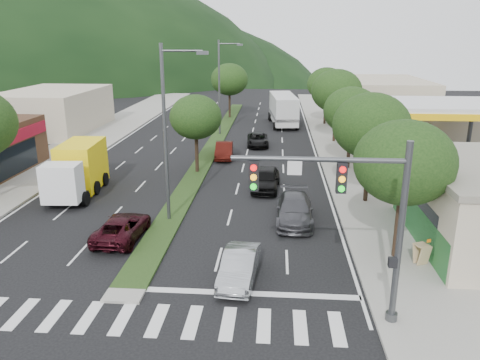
# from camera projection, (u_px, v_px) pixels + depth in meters

# --- Properties ---
(ground) EXTENTS (160.00, 160.00, 0.00)m
(ground) POSITION_uv_depth(u_px,v_px,m) (127.00, 291.00, 19.80)
(ground) COLOR black
(ground) RESTS_ON ground
(sidewalk_right) EXTENTS (5.00, 90.00, 0.15)m
(sidewalk_right) POSITION_uv_depth(u_px,v_px,m) (345.00, 154.00, 42.67)
(sidewalk_right) COLOR gray
(sidewalk_right) RESTS_ON ground
(sidewalk_left) EXTENTS (6.00, 90.00, 0.15)m
(sidewalk_left) POSITION_uv_depth(u_px,v_px,m) (75.00, 149.00, 44.56)
(sidewalk_left) COLOR gray
(sidewalk_left) RESTS_ON ground
(median) EXTENTS (1.60, 56.00, 0.12)m
(median) POSITION_uv_depth(u_px,v_px,m) (214.00, 144.00, 46.46)
(median) COLOR #1A3212
(median) RESTS_ON ground
(crosswalk) EXTENTS (19.00, 2.20, 0.01)m
(crosswalk) POSITION_uv_depth(u_px,v_px,m) (111.00, 318.00, 17.89)
(crosswalk) COLOR silver
(crosswalk) RESTS_ON ground
(traffic_signal) EXTENTS (6.12, 0.40, 7.00)m
(traffic_signal) POSITION_uv_depth(u_px,v_px,m) (358.00, 207.00, 16.29)
(traffic_signal) COLOR #47494C
(traffic_signal) RESTS_ON ground
(gas_canopy) EXTENTS (12.20, 8.20, 5.25)m
(gas_canopy) POSITION_uv_depth(u_px,v_px,m) (435.00, 109.00, 37.98)
(gas_canopy) COLOR silver
(gas_canopy) RESTS_ON ground
(bldg_left_far) EXTENTS (9.00, 14.00, 4.60)m
(bldg_left_far) POSITION_uv_depth(u_px,v_px,m) (54.00, 110.00, 52.93)
(bldg_left_far) COLOR #C3B79B
(bldg_left_far) RESTS_ON ground
(bldg_right_far) EXTENTS (10.00, 16.00, 5.20)m
(bldg_right_far) POSITION_uv_depth(u_px,v_px,m) (382.00, 100.00, 59.51)
(bldg_right_far) COLOR #C3B79B
(bldg_right_far) RESTS_ON ground
(tree_r_a) EXTENTS (4.60, 4.60, 6.63)m
(tree_r_a) POSITION_uv_depth(u_px,v_px,m) (404.00, 163.00, 21.30)
(tree_r_a) COLOR black
(tree_r_a) RESTS_ON sidewalk_right
(tree_r_b) EXTENTS (4.80, 4.80, 6.94)m
(tree_r_b) POSITION_uv_depth(u_px,v_px,m) (371.00, 126.00, 28.86)
(tree_r_b) COLOR black
(tree_r_b) RESTS_ON sidewalk_right
(tree_r_c) EXTENTS (4.40, 4.40, 6.48)m
(tree_r_c) POSITION_uv_depth(u_px,v_px,m) (352.00, 111.00, 36.57)
(tree_r_c) COLOR black
(tree_r_c) RESTS_ON sidewalk_right
(tree_r_d) EXTENTS (5.00, 5.00, 7.17)m
(tree_r_d) POSITION_uv_depth(u_px,v_px,m) (337.00, 91.00, 45.97)
(tree_r_d) COLOR black
(tree_r_d) RESTS_ON sidewalk_right
(tree_r_e) EXTENTS (4.60, 4.60, 6.71)m
(tree_r_e) POSITION_uv_depth(u_px,v_px,m) (326.00, 84.00, 55.58)
(tree_r_e) COLOR black
(tree_r_e) RESTS_ON sidewalk_right
(tree_med_near) EXTENTS (4.00, 4.00, 6.02)m
(tree_med_near) POSITION_uv_depth(u_px,v_px,m) (196.00, 117.00, 35.64)
(tree_med_near) COLOR black
(tree_med_near) RESTS_ON median
(tree_med_far) EXTENTS (4.80, 4.80, 6.94)m
(tree_med_far) POSITION_uv_depth(u_px,v_px,m) (229.00, 79.00, 60.25)
(tree_med_far) COLOR black
(tree_med_far) RESTS_ON median
(streetlight_near) EXTENTS (2.60, 0.25, 10.00)m
(streetlight_near) POSITION_uv_depth(u_px,v_px,m) (168.00, 126.00, 25.76)
(streetlight_near) COLOR #47494C
(streetlight_near) RESTS_ON ground
(streetlight_mid) EXTENTS (2.60, 0.25, 10.00)m
(streetlight_mid) POSITION_uv_depth(u_px,v_px,m) (221.00, 83.00, 49.58)
(streetlight_mid) COLOR #47494C
(streetlight_mid) RESTS_ON ground
(sedan_silver) EXTENTS (1.74, 4.16, 1.34)m
(sedan_silver) POSITION_uv_depth(u_px,v_px,m) (239.00, 266.00, 20.49)
(sedan_silver) COLOR #9FA2A7
(sedan_silver) RESTS_ON ground
(suv_maroon) EXTENTS (2.29, 4.67, 1.28)m
(suv_maroon) POSITION_uv_depth(u_px,v_px,m) (122.00, 227.00, 24.76)
(suv_maroon) COLOR black
(suv_maroon) RESTS_ON ground
(car_queue_a) EXTENTS (2.09, 4.59, 1.53)m
(car_queue_a) POSITION_uv_depth(u_px,v_px,m) (266.00, 179.00, 32.70)
(car_queue_a) COLOR black
(car_queue_a) RESTS_ON ground
(car_queue_b) EXTENTS (2.16, 5.10, 1.47)m
(car_queue_b) POSITION_uv_depth(u_px,v_px,m) (294.00, 210.00, 27.04)
(car_queue_b) COLOR #434347
(car_queue_b) RESTS_ON ground
(car_queue_c) EXTENTS (1.74, 4.30, 1.39)m
(car_queue_c) POSITION_uv_depth(u_px,v_px,m) (224.00, 150.00, 41.25)
(car_queue_c) COLOR #4A110C
(car_queue_c) RESTS_ON ground
(car_queue_d) EXTENTS (2.28, 4.49, 1.22)m
(car_queue_d) POSITION_uv_depth(u_px,v_px,m) (258.00, 140.00, 45.83)
(car_queue_d) COLOR black
(car_queue_d) RESTS_ON ground
(box_truck) EXTENTS (3.05, 6.97, 3.36)m
(box_truck) POSITION_uv_depth(u_px,v_px,m) (78.00, 171.00, 31.78)
(box_truck) COLOR white
(box_truck) RESTS_ON ground
(motorhome) EXTENTS (3.75, 9.59, 3.59)m
(motorhome) POSITION_uv_depth(u_px,v_px,m) (283.00, 109.00, 56.53)
(motorhome) COLOR silver
(motorhome) RESTS_ON ground
(a_frame_sign) EXTENTS (0.80, 0.85, 1.33)m
(a_frame_sign) POSITION_uv_depth(u_px,v_px,m) (422.00, 252.00, 21.67)
(a_frame_sign) COLOR tan
(a_frame_sign) RESTS_ON sidewalk_right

